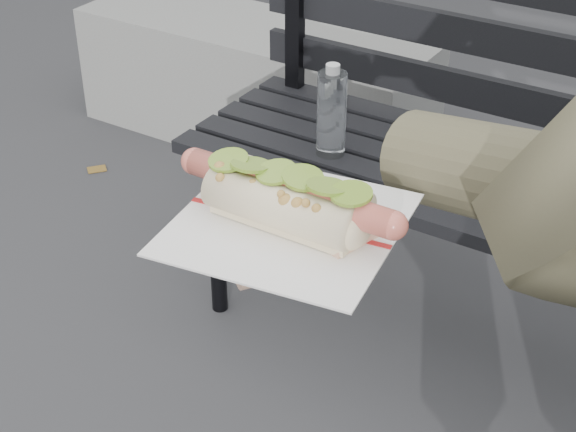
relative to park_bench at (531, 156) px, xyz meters
name	(u,v)px	position (x,y,z in m)	size (l,w,h in m)	color
park_bench	(531,156)	(0.00, 0.00, 0.00)	(1.50, 0.44, 0.88)	black
concrete_block	(255,82)	(-1.11, 0.60, -0.32)	(1.20, 0.40, 0.40)	slate
held_hotdog	(551,211)	(0.29, -1.03, 0.51)	(0.64, 0.32, 0.20)	#4F4A34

